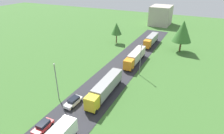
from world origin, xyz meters
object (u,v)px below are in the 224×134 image
Objects in this scene: car_third at (43,126)px; lamppost_third at (140,59)px; truck_third at (135,57)px; truck_second at (105,87)px; car_fourth at (73,101)px; tree_oak at (183,31)px; distant_building at (161,15)px; lamppost_second at (56,80)px; tree_pine at (117,29)px; truck_fourth at (151,40)px.

lamppost_third reaches higher than car_third.
car_third is (-5.11, -33.53, -1.24)m from truck_third.
truck_second is 7.62m from car_fourth.
tree_oak reaches higher than car_fourth.
tree_oak is (11.15, 35.49, 5.15)m from truck_second.
tree_oak is 0.83× the size of distant_building.
car_fourth is 0.51× the size of lamppost_second.
distant_building is (-8.11, 59.46, 0.07)m from lamppost_third.
tree_oak is (7.31, 22.98, 2.44)m from lamppost_third.
car_third is 0.31× the size of distant_building.
truck_second reaches higher than truck_third.
distant_building is (4.12, 77.90, 0.01)m from lamppost_second.
tree_pine is at bearing 131.61° from truck_third.
truck_fourth is at bearing 89.89° from truck_second.
truck_fourth is at bearing 79.07° from lamppost_second.
car_fourth is 41.16m from tree_pine.
truck_fourth is 1.43× the size of lamppost_second.
distant_building is (-4.26, 71.97, 2.78)m from truck_second.
car_fourth is at bearing -78.17° from tree_pine.
lamppost_third is 60.01m from distant_building.
truck_third is 52.93m from distant_building.
car_third is at bearing -109.12° from truck_second.
truck_third is 20.24m from tree_oak.
truck_fourth reaches higher than car_fourth.
distant_building is at bearing 112.90° from tree_oak.
lamppost_third is at bearing -107.64° from tree_oak.
truck_second is at bearing 70.88° from car_third.
lamppost_third is 1.07× the size of tree_pine.
truck_second is 1.10× the size of distant_building.
truck_fourth is 3.09× the size of car_third.
truck_fourth is (0.07, 37.82, -0.05)m from truck_second.
tree_oak reaches higher than tree_pine.
truck_fourth is 44.65m from lamppost_second.
truck_second is 3.19× the size of car_fourth.
truck_third is at bearing -48.39° from tree_pine.
car_fourth is at bearing -110.54° from tree_oak.
tree_pine is 39.02m from distant_building.
car_third is at bearing -80.72° from tree_pine.
truck_fourth is 1.16× the size of tree_oak.
lamppost_second is at bearing 177.79° from car_fourth.
distant_building reaches higher than truck_fourth.
tree_pine is at bearing 101.83° from car_fourth.
tree_oak is at bearing 64.75° from lamppost_second.
truck_second is 15.11m from car_third.
lamppost_third is at bearing 71.82° from car_third.
truck_second reaches higher than car_fourth.
tree_oak is (11.09, -2.33, 5.20)m from truck_fourth.
car_third is at bearing -98.66° from truck_third.
tree_oak reaches higher than truck_third.
truck_third is 18.52m from truck_fourth.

